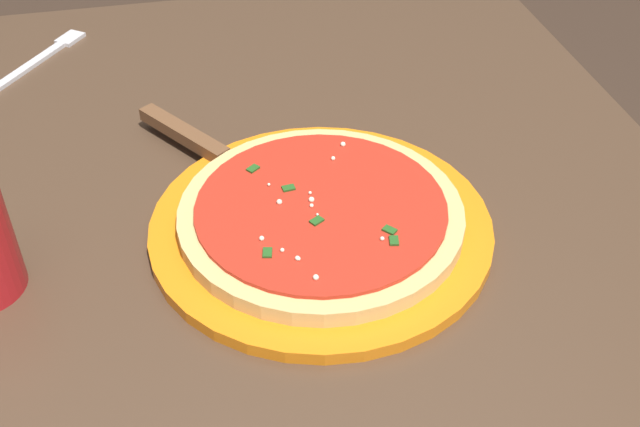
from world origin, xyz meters
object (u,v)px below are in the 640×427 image
at_px(fork, 39,59).
at_px(pizza_server, 209,150).
at_px(pizza, 320,212).
at_px(serving_plate, 320,224).

bearing_deg(fork, pizza_server, 35.18).
bearing_deg(pizza, pizza_server, -144.95).
xyz_separation_m(pizza, pizza_server, (-0.13, -0.09, -0.00)).
xyz_separation_m(serving_plate, pizza, (0.00, -0.00, 0.02)).
distance_m(serving_plate, pizza, 0.02).
distance_m(serving_plate, pizza_server, 0.16).
xyz_separation_m(serving_plate, pizza_server, (-0.13, -0.09, 0.01)).
relative_size(serving_plate, pizza, 1.21).
bearing_deg(serving_plate, pizza, -32.14).
xyz_separation_m(pizza, fork, (-0.40, -0.28, -0.02)).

